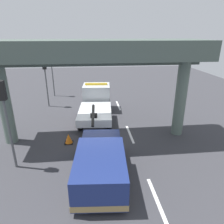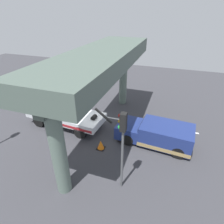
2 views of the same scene
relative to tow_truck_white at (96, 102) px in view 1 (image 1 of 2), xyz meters
name	(u,v)px [view 1 (image 1 of 2)]	position (x,y,z in m)	size (l,w,h in m)	color
ground_plane	(97,136)	(-3.71, 0.06, -1.25)	(60.00, 40.00, 0.10)	#38383D
lane_stripe_west	(157,200)	(-9.71, -2.19, -1.20)	(2.60, 0.16, 0.01)	silver
lane_stripe_mid	(130,134)	(-3.71, -2.19, -1.20)	(2.60, 0.16, 0.01)	silver
lane_stripe_east	(118,105)	(2.29, -2.19, -1.20)	(2.60, 0.16, 0.01)	silver
tow_truck_white	(96,102)	(0.00, 0.00, 0.00)	(7.32, 2.82, 2.46)	silver
towed_van_green	(101,164)	(-8.05, 0.06, -0.42)	(5.34, 2.55, 1.58)	navy
overpass_structure	(95,55)	(-3.90, 0.06, 4.12)	(3.60, 13.01, 6.19)	#596B60
traffic_light_near	(5,107)	(-6.70, 4.41, 2.11)	(0.39, 0.32, 4.56)	#515456
traffic_light_far	(45,73)	(2.80, 4.41, 2.01)	(0.39, 0.32, 4.41)	#515456
traffic_light_mid	(51,65)	(6.30, 4.41, 2.18)	(0.39, 0.32, 4.66)	#515456
traffic_cone_orange	(69,139)	(-4.50, 1.90, -0.90)	(0.54, 0.54, 0.64)	orange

